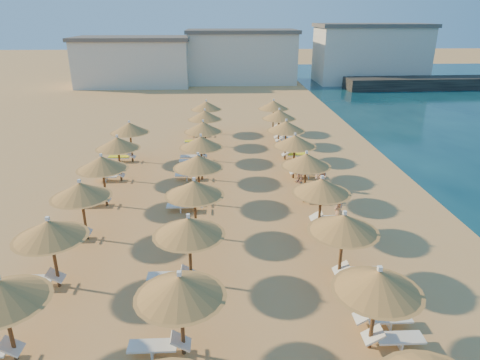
{
  "coord_description": "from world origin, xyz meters",
  "views": [
    {
      "loc": [
        -1.49,
        -16.63,
        9.34
      ],
      "look_at": [
        -0.57,
        4.0,
        1.3
      ],
      "focal_mm": 32.0,
      "sensor_mm": 36.0,
      "label": 1
    }
  ],
  "objects_px": {
    "parasol_row_west": "(196,175)",
    "beachgoer_b": "(321,177)",
    "parasol_row_east": "(313,173)",
    "jetty": "(456,83)",
    "beachgoer_a": "(339,210)",
    "beachgoer_c": "(300,170)"
  },
  "relations": [
    {
      "from": "beachgoer_b",
      "to": "beachgoer_a",
      "type": "xyz_separation_m",
      "value": [
        -0.2,
        -4.57,
        0.09
      ]
    },
    {
      "from": "jetty",
      "to": "beachgoer_a",
      "type": "distance_m",
      "value": 46.96
    },
    {
      "from": "jetty",
      "to": "beachgoer_c",
      "type": "bearing_deg",
      "value": -131.68
    },
    {
      "from": "beachgoer_c",
      "to": "jetty",
      "type": "bearing_deg",
      "value": 105.05
    },
    {
      "from": "parasol_row_east",
      "to": "parasol_row_west",
      "type": "bearing_deg",
      "value": 180.0
    },
    {
      "from": "jetty",
      "to": "beachgoer_a",
      "type": "xyz_separation_m",
      "value": [
        -26.19,
        -38.98,
        0.12
      ]
    },
    {
      "from": "parasol_row_west",
      "to": "beachgoer_a",
      "type": "distance_m",
      "value": 6.82
    },
    {
      "from": "parasol_row_east",
      "to": "jetty",
      "type": "bearing_deg",
      "value": 54.24
    },
    {
      "from": "jetty",
      "to": "parasol_row_west",
      "type": "relative_size",
      "value": 0.87
    },
    {
      "from": "beachgoer_a",
      "to": "parasol_row_west",
      "type": "bearing_deg",
      "value": -101.71
    },
    {
      "from": "jetty",
      "to": "beachgoer_a",
      "type": "height_order",
      "value": "beachgoer_a"
    },
    {
      "from": "jetty",
      "to": "parasol_row_east",
      "type": "xyz_separation_m",
      "value": [
        -27.22,
        -37.79,
        1.55
      ]
    },
    {
      "from": "parasol_row_east",
      "to": "parasol_row_west",
      "type": "distance_m",
      "value": 5.54
    },
    {
      "from": "beachgoer_b",
      "to": "jetty",
      "type": "bearing_deg",
      "value": 110.09
    },
    {
      "from": "parasol_row_east",
      "to": "beachgoer_c",
      "type": "distance_m",
      "value": 4.86
    },
    {
      "from": "parasol_row_west",
      "to": "beachgoer_b",
      "type": "xyz_separation_m",
      "value": [
        6.76,
        3.38,
        -1.52
      ]
    },
    {
      "from": "jetty",
      "to": "beachgoer_c",
      "type": "height_order",
      "value": "beachgoer_c"
    },
    {
      "from": "beachgoer_c",
      "to": "parasol_row_east",
      "type": "bearing_deg",
      "value": -38.85
    },
    {
      "from": "beachgoer_c",
      "to": "beachgoer_b",
      "type": "height_order",
      "value": "beachgoer_b"
    },
    {
      "from": "jetty",
      "to": "parasol_row_east",
      "type": "bearing_deg",
      "value": -128.33
    },
    {
      "from": "beachgoer_c",
      "to": "beachgoer_b",
      "type": "distance_m",
      "value": 1.57
    },
    {
      "from": "parasol_row_west",
      "to": "beachgoer_b",
      "type": "bearing_deg",
      "value": 26.58
    }
  ]
}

